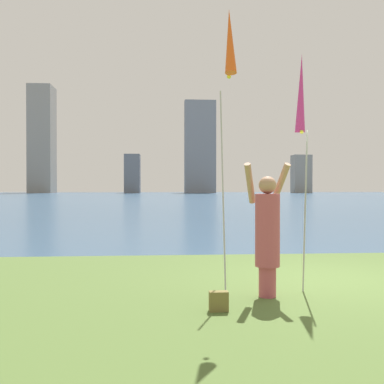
% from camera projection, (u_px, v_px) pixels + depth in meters
% --- Properties ---
extents(ground, '(120.00, 138.00, 0.12)m').
position_uv_depth(ground, '(181.00, 200.00, 59.02)').
color(ground, '#4C662D').
extents(person, '(0.73, 0.54, 2.00)m').
position_uv_depth(person, '(267.00, 231.00, 6.89)').
color(person, '#B24C59').
rests_on(person, ground).
extents(kite_flag_left, '(0.16, 1.12, 4.10)m').
position_uv_depth(kite_flag_left, '(229.00, 52.00, 6.40)').
color(kite_flag_left, '#B2B2B7').
rests_on(kite_flag_left, ground).
extents(kite_flag_right, '(0.16, 0.45, 3.73)m').
position_uv_depth(kite_flag_right, '(301.00, 99.00, 7.33)').
color(kite_flag_right, '#B2B2B7').
rests_on(kite_flag_right, ground).
extents(bag, '(0.25, 0.13, 0.26)m').
position_uv_depth(bag, '(219.00, 301.00, 6.09)').
color(bag, olive).
rests_on(bag, ground).
extents(skyline_tower_0, '(5.63, 7.29, 26.33)m').
position_uv_depth(skyline_tower_0, '(42.00, 140.00, 114.67)').
color(skyline_tower_0, gray).
rests_on(skyline_tower_0, ground).
extents(skyline_tower_1, '(3.71, 6.66, 9.32)m').
position_uv_depth(skyline_tower_1, '(132.00, 174.00, 112.74)').
color(skyline_tower_1, slate).
rests_on(skyline_tower_1, ground).
extents(skyline_tower_2, '(7.66, 3.17, 22.71)m').
position_uv_depth(skyline_tower_2, '(200.00, 147.00, 114.37)').
color(skyline_tower_2, gray).
rests_on(skyline_tower_2, ground).
extents(skyline_tower_3, '(4.39, 4.00, 9.41)m').
position_uv_depth(skyline_tower_3, '(301.00, 174.00, 115.61)').
color(skyline_tower_3, gray).
rests_on(skyline_tower_3, ground).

